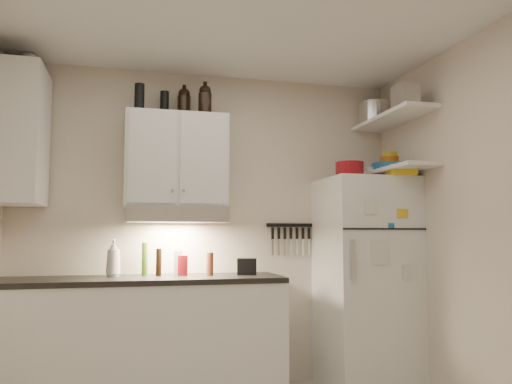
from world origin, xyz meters
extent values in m
cube|color=beige|center=(0.00, 1.51, 1.30)|extent=(3.20, 0.02, 2.60)
cube|color=beige|center=(1.61, 0.00, 1.30)|extent=(0.02, 3.00, 2.60)
cube|color=white|center=(-0.55, 1.20, 0.44)|extent=(2.10, 0.60, 0.88)
cube|color=black|center=(-0.55, 1.20, 0.90)|extent=(2.10, 0.62, 0.04)
cube|color=white|center=(-0.30, 1.33, 1.83)|extent=(0.80, 0.33, 0.75)
cube|color=white|center=(-1.44, 1.20, 1.95)|extent=(0.33, 0.55, 1.00)
cube|color=silver|center=(-0.30, 1.27, 1.39)|extent=(0.76, 0.46, 0.12)
cube|color=white|center=(1.25, 1.16, 0.85)|extent=(0.70, 0.68, 1.70)
cube|color=white|center=(1.45, 1.02, 2.20)|extent=(0.30, 0.95, 0.03)
cube|color=white|center=(1.45, 1.02, 1.76)|extent=(0.30, 0.95, 0.03)
cube|color=black|center=(0.70, 1.49, 1.32)|extent=(0.42, 0.02, 0.03)
cylinder|color=maroon|center=(1.10, 1.12, 1.77)|extent=(0.26, 0.26, 0.13)
cube|color=yellow|center=(1.45, 0.90, 1.74)|extent=(0.26, 0.30, 0.08)
cylinder|color=silver|center=(1.32, 1.18, 1.75)|extent=(0.06, 0.06, 0.11)
cylinder|color=silver|center=(1.47, 1.37, 2.32)|extent=(0.38, 0.38, 0.21)
cube|color=#AAAAAD|center=(1.52, 0.91, 2.30)|extent=(0.20, 0.18, 0.17)
cube|color=#AAAAAD|center=(1.38, 0.69, 2.30)|extent=(0.16, 0.16, 0.16)
cylinder|color=#1B5E97|center=(1.51, 1.29, 1.82)|extent=(0.22, 0.22, 0.09)
cylinder|color=#CC6013|center=(1.56, 1.28, 1.89)|extent=(0.18, 0.18, 0.05)
cylinder|color=gold|center=(1.56, 1.28, 1.94)|extent=(0.14, 0.14, 0.04)
cylinder|color=#1B5E97|center=(1.47, 1.07, 1.80)|extent=(0.23, 0.23, 0.06)
cylinder|color=black|center=(-0.40, 1.40, 2.30)|extent=(0.09, 0.09, 0.20)
cylinder|color=black|center=(-0.60, 1.31, 2.31)|extent=(0.10, 0.10, 0.23)
cylinder|color=silver|center=(-1.42, 1.31, 2.52)|extent=(0.13, 0.13, 0.14)
imported|color=white|center=(-0.77, 1.28, 1.08)|extent=(0.14, 0.14, 0.32)
cylinder|color=brown|center=(-0.04, 1.21, 1.01)|extent=(0.06, 0.06, 0.18)
cylinder|color=#43701C|center=(-0.53, 1.35, 1.05)|extent=(0.06, 0.06, 0.25)
cylinder|color=black|center=(-0.43, 1.26, 1.03)|extent=(0.05, 0.05, 0.21)
cylinder|color=silver|center=(-0.28, 1.28, 1.02)|extent=(0.07, 0.07, 0.19)
cylinder|color=maroon|center=(-0.25, 1.26, 1.00)|extent=(0.08, 0.08, 0.16)
cube|color=black|center=(0.26, 1.22, 0.98)|extent=(0.17, 0.14, 0.13)
camera|label=1|loc=(-0.63, -2.66, 1.23)|focal=35.00mm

